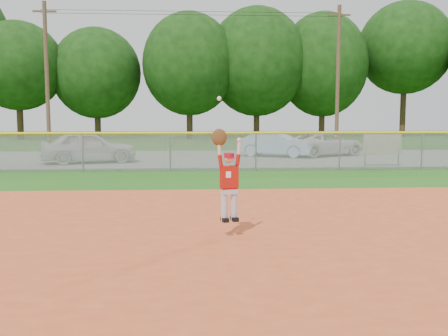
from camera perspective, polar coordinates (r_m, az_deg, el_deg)
The scene contains 11 objects.
ground at distance 9.63m, azimuth -8.93°, elevation -7.14°, with size 120.00×120.00×0.00m, color #205513.
clay_infield at distance 6.75m, azimuth -11.40°, elevation -12.77°, with size 24.00×16.00×0.04m, color #BD4722.
parking_strip at distance 25.44m, azimuth -5.51°, elevation 1.13°, with size 44.00×10.00×0.03m, color slate.
car_white_a at distance 23.49m, azimuth -15.20°, elevation 2.34°, with size 1.71×4.25×1.45m, color silver.
car_blue at distance 26.23m, azimuth 6.02°, elevation 2.73°, with size 1.38×3.96×1.30m, color #95BCDE.
car_white_b at distance 27.17m, azimuth 11.44°, elevation 2.69°, with size 2.05×4.44×1.23m, color silver.
sponsor_sign at distance 22.04m, azimuth 17.63°, elevation 2.51°, with size 1.59×0.14×1.41m.
outfield_fence at distance 19.40m, azimuth -6.17°, elevation 2.16°, with size 40.06×0.10×1.55m.
power_lines at distance 31.43m, azimuth -3.35°, elevation 10.59°, with size 19.40×0.24×9.00m.
tree_line at distance 47.54m, azimuth -3.46°, elevation 12.50°, with size 62.37×13.00×14.43m.
ballplayer at distance 8.79m, azimuth 0.42°, elevation -0.87°, with size 0.55×0.28×2.20m.
Camera 1 is at (0.92, -9.33, 2.18)m, focal length 40.00 mm.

